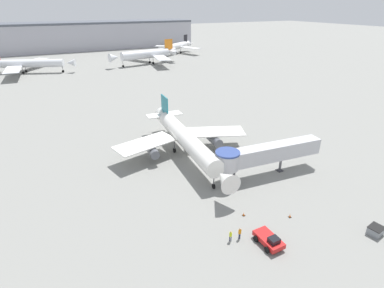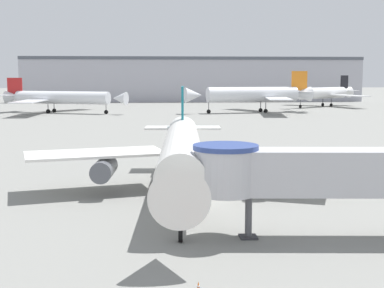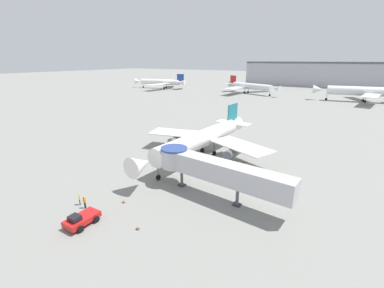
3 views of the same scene
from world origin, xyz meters
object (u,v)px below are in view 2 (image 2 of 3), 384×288
Objects in this scene: jet_bridge at (335,172)px; traffic_cone_near_nose at (198,288)px; main_airplane at (182,151)px; background_jet_red_tail at (59,98)px; background_jet_black_tail at (323,93)px; background_jet_orange_tail at (255,95)px.

traffic_cone_near_nose is at bearing -133.94° from jet_bridge.
main_airplane is 0.94× the size of background_jet_red_tail.
background_jet_black_tail is (45.29, 138.53, 0.22)m from jet_bridge.
background_jet_red_tail is at bearing 102.10° from traffic_cone_near_nose.
main_airplane is at bearing -143.86° from background_jet_red_tail.
jet_bridge is 114.36m from background_jet_orange_tail.
background_jet_orange_tail is at bearing 86.21° from jet_bridge.
jet_bridge is 12.91m from traffic_cone_near_nose.
traffic_cone_near_nose is at bearing -87.50° from main_airplane.
jet_bridge is 32.05× the size of traffic_cone_near_nose.
background_jet_red_tail is (-27.05, 102.90, 0.36)m from main_airplane.
background_jet_black_tail reaches higher than traffic_cone_near_nose.
main_airplane is at bearing 129.43° from jet_bridge.
jet_bridge is at bearing -54.20° from background_jet_black_tail.
traffic_cone_near_nose is 0.02× the size of background_jet_orange_tail.
background_jet_black_tail is 37.66m from background_jet_orange_tail.
main_airplane is at bearing 88.55° from traffic_cone_near_nose.
jet_bridge is at bearing -141.40° from background_jet_red_tail.
background_jet_red_tail is 84.25m from background_jet_black_tail.
jet_bridge reaches higher than traffic_cone_near_nose.
background_jet_orange_tail is at bearing -71.51° from background_jet_red_tail.
background_jet_red_tail reaches higher than main_airplane.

